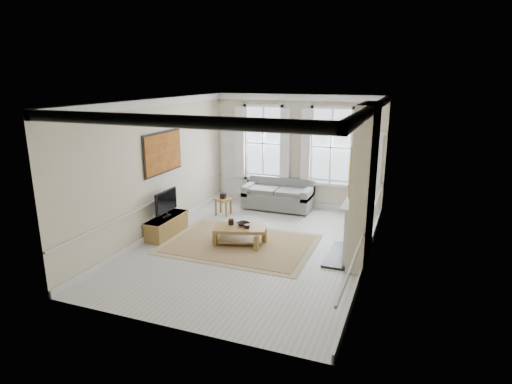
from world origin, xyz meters
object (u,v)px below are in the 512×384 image
at_px(tv_stand, 167,226).
at_px(coffee_table, 240,230).
at_px(sofa, 279,196).
at_px(side_table, 223,202).

bearing_deg(tv_stand, coffee_table, 2.71).
distance_m(sofa, side_table, 1.75).
xyz_separation_m(sofa, coffee_table, (0.03, -3.07, -0.00)).
bearing_deg(coffee_table, tv_stand, 164.95).
xyz_separation_m(sofa, side_table, (-1.30, -1.17, 0.01)).
bearing_deg(side_table, sofa, 41.95).
height_order(sofa, side_table, sofa).
bearing_deg(coffee_table, sofa, 72.71).
xyz_separation_m(coffee_table, tv_stand, (-1.97, -0.09, -0.13)).
xyz_separation_m(side_table, tv_stand, (-0.64, -2.00, -0.14)).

